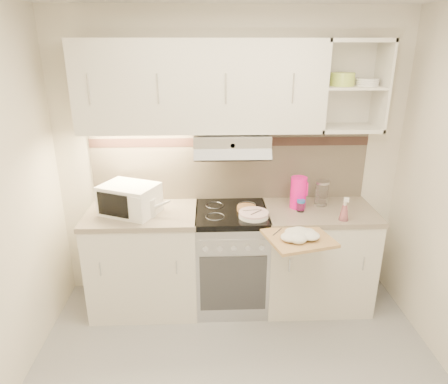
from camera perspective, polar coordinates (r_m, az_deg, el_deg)
The scene contains 16 objects.
room_shell at distance 2.41m, azimuth 2.24°, elevation 6.43°, with size 3.04×2.84×2.52m.
base_cabinet_left at distance 3.59m, azimuth -11.19°, elevation -9.74°, with size 0.90×0.60×0.86m, color silver.
worktop_left at distance 3.39m, azimuth -11.70°, elevation -3.13°, with size 0.92×0.62×0.04m, color gray.
base_cabinet_right at distance 3.67m, azimuth 12.97°, elevation -9.21°, with size 0.90×0.60×0.86m, color silver.
worktop_right at distance 3.47m, azimuth 13.56°, elevation -2.72°, with size 0.92×0.62×0.04m, color gray.
electric_range at distance 3.54m, azimuth 1.03°, elevation -9.39°, with size 0.60×0.60×0.90m.
microwave at distance 3.34m, azimuth -13.32°, elevation -1.00°, with size 0.53×0.47×0.25m.
watering_can at distance 3.27m, azimuth -10.85°, elevation -2.03°, with size 0.27×0.14×0.23m.
plate_stack at distance 3.22m, azimuth 4.25°, elevation -3.21°, with size 0.24×0.24×0.05m.
bread_loaf at distance 3.34m, azimuth 3.21°, elevation -2.34°, with size 0.16×0.16×0.04m, color #AA883E.
pink_pitcher at distance 3.42m, azimuth 10.59°, elevation -0.07°, with size 0.14×0.13×0.27m.
glass_jar at distance 3.51m, azimuth 13.75°, elevation -0.16°, with size 0.12×0.12×0.22m.
spice_jar at distance 3.37m, azimuth 10.92°, elevation -1.91°, with size 0.07×0.07×0.10m.
spray_bottle at distance 3.28m, azimuth 16.81°, elevation -2.56°, with size 0.08×0.08×0.20m.
cutting_board at distance 2.99m, azimuth 10.64°, elevation -6.50°, with size 0.45×0.40×0.02m, color tan.
dish_towel at distance 2.93m, azimuth 10.94°, elevation -6.01°, with size 0.28×0.24×0.07m, color silver, non-canonical shape.
Camera 1 is at (-0.18, -1.97, 2.21)m, focal length 32.00 mm.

